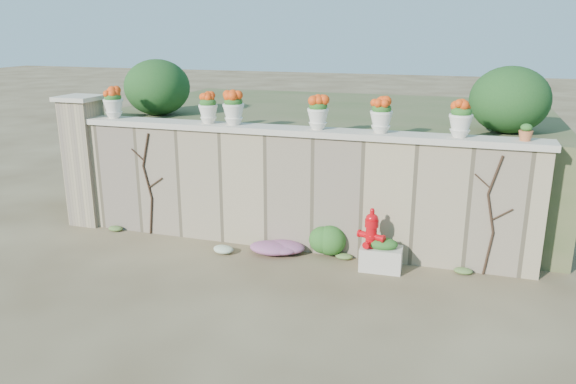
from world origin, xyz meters
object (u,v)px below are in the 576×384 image
(urn_pot_0, at_px, (113,103))
(fire_hydrant, at_px, (371,239))
(planter_box, at_px, (381,255))
(terracotta_pot, at_px, (526,133))

(urn_pot_0, bearing_deg, fire_hydrant, -6.66)
(fire_hydrant, distance_m, urn_pot_0, 5.27)
(planter_box, bearing_deg, urn_pot_0, 171.69)
(planter_box, distance_m, urn_pot_0, 5.52)
(terracotta_pot, bearing_deg, urn_pot_0, 180.00)
(urn_pot_0, relative_size, terracotta_pot, 2.28)
(planter_box, bearing_deg, fire_hydrant, -171.11)
(fire_hydrant, height_order, planter_box, fire_hydrant)
(planter_box, height_order, urn_pot_0, urn_pot_0)
(terracotta_pot, bearing_deg, planter_box, -164.51)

